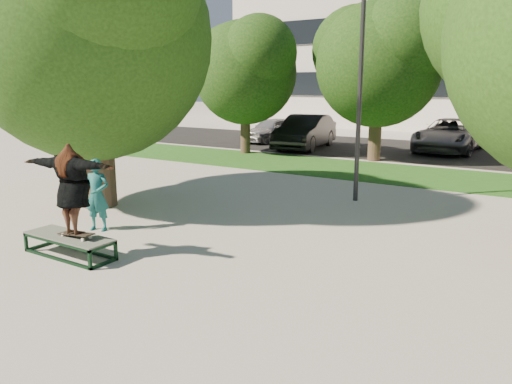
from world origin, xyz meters
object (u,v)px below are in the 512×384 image
Objects in this scene: car_dark at (305,132)px; lamppost at (360,78)px; car_grey at (450,135)px; tree_left at (89,22)px; bystander at (97,195)px; grind_box at (70,246)px; car_silver_a at (272,130)px.

lamppost is at bearing -64.11° from car_dark.
tree_left is at bearing -107.55° from car_grey.
bystander reaches higher than car_grey.
tree_left is 3.95× the size of grind_box.
grind_box is at bearing -60.10° from car_silver_a.
car_dark is at bearing 102.06° from grind_box.
car_grey is at bearing 90.38° from lamppost.
tree_left is at bearing 131.96° from grind_box.
tree_left is 1.89× the size of car_silver_a.
bystander is 16.72m from car_silver_a.
car_grey is (5.22, 15.41, -3.69)m from tree_left.
bystander reaches higher than car_silver_a.
lamppost reaches higher than car_silver_a.
grind_box is at bearing -96.86° from car_grey.
lamppost reaches higher than bystander.
tree_left is 5.78m from grind_box.
lamppost is at bearing -39.47° from car_silver_a.
lamppost is 6.93m from bystander.
grind_box is 1.69m from bystander.
car_grey reaches higher than car_silver_a.
car_grey is (5.92, 2.69, -0.06)m from car_dark.
tree_left reaches higher than car_dark.
tree_left is 1.35× the size of car_grey.
car_dark is (-3.34, 15.64, 0.60)m from grind_box.
car_grey is at bearing 81.98° from grind_box.
grind_box is at bearing -48.04° from tree_left.
lamppost is 13.82m from car_silver_a.
car_silver_a is at bearing 141.83° from car_dark.
bystander reaches higher than grind_box.
car_grey is (2.58, 18.33, 0.54)m from grind_box.
lamppost reaches higher than grind_box.
bystander is (-0.84, 1.36, 0.56)m from grind_box.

